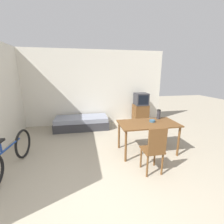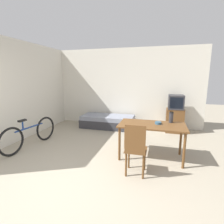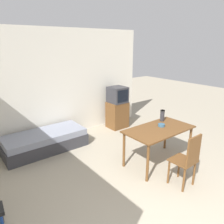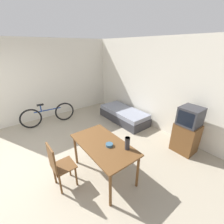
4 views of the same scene
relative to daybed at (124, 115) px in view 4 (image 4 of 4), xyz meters
The scene contains 10 objects.
ground_plane 3.42m from the daybed, 84.44° to the right, with size 20.00×20.00×0.00m, color #9E937F.
wall_back 1.30m from the daybed, 57.22° to the left, with size 5.59×0.06×2.70m.
wall_left 2.72m from the daybed, 143.89° to the right, with size 0.06×4.88×2.70m.
daybed is the anchor object (origin of this frame).
tv 2.22m from the daybed, ahead, with size 0.53×0.47×1.18m.
dining_table 2.55m from the daybed, 51.13° to the right, with size 1.38×0.75×0.75m.
wooden_chair 3.10m from the daybed, 64.07° to the right, with size 0.39×0.39×0.96m.
bicycle 2.57m from the daybed, 122.01° to the right, with size 0.23×1.72×0.75m.
thermos_flask 2.69m from the daybed, 40.91° to the right, with size 0.09×0.09×0.24m.
mate_bowl 2.62m from the daybed, 48.26° to the right, with size 0.14×0.14×0.05m.
Camera 4 is at (3.21, 0.13, 2.46)m, focal length 24.00 mm.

